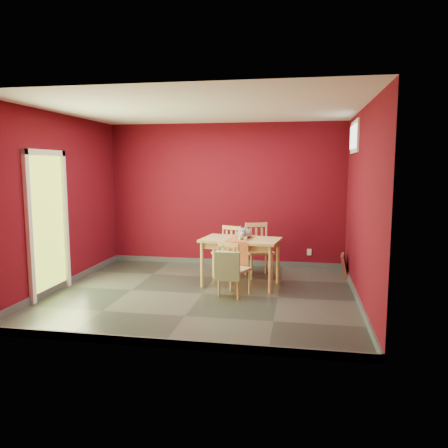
% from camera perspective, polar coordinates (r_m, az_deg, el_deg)
% --- Properties ---
extents(ground, '(4.50, 4.50, 0.00)m').
position_cam_1_polar(ground, '(6.63, -2.84, -9.06)').
color(ground, '#2D342D').
rests_on(ground, ground).
extents(room_shell, '(4.50, 4.50, 4.50)m').
position_cam_1_polar(room_shell, '(6.61, -2.84, -8.65)').
color(room_shell, '#530813').
rests_on(room_shell, ground).
extents(doorway, '(0.06, 1.01, 2.13)m').
position_cam_1_polar(doorway, '(6.89, -22.08, 0.58)').
color(doorway, '#B7D838').
rests_on(doorway, ground).
extents(window, '(0.05, 0.90, 0.50)m').
position_cam_1_polar(window, '(7.25, 16.66, 10.85)').
color(window, white).
rests_on(window, room_shell).
extents(outlet_plate, '(0.08, 0.02, 0.12)m').
position_cam_1_polar(outlet_plate, '(8.33, 11.07, -3.61)').
color(outlet_plate, silver).
rests_on(outlet_plate, room_shell).
extents(dining_table, '(1.30, 0.87, 0.76)m').
position_cam_1_polar(dining_table, '(6.93, 2.19, -2.69)').
color(dining_table, tan).
rests_on(dining_table, ground).
extents(table_runner, '(0.44, 0.75, 0.36)m').
position_cam_1_polar(table_runner, '(6.81, 2.06, -2.54)').
color(table_runner, '#AE582D').
rests_on(table_runner, dining_table).
extents(chair_far_left, '(0.51, 0.51, 0.85)m').
position_cam_1_polar(chair_far_left, '(7.66, 0.49, -3.42)').
color(chair_far_left, tan).
rests_on(chair_far_left, ground).
extents(chair_far_right, '(0.56, 0.56, 0.92)m').
position_cam_1_polar(chair_far_right, '(7.56, 4.50, -3.32)').
color(chair_far_right, tan).
rests_on(chair_far_right, ground).
extents(chair_near, '(0.50, 0.50, 0.82)m').
position_cam_1_polar(chair_near, '(6.41, 1.19, -5.78)').
color(chair_near, tan).
rests_on(chair_near, ground).
extents(tote_bag, '(0.35, 0.20, 0.49)m').
position_cam_1_polar(tote_bag, '(6.21, 0.46, -5.52)').
color(tote_bag, '#8EB070').
rests_on(tote_bag, chair_near).
extents(cat, '(0.42, 0.52, 0.23)m').
position_cam_1_polar(cat, '(6.93, 2.67, -0.93)').
color(cat, slate).
rests_on(cat, table_runner).
extents(picture_frame, '(0.18, 0.41, 0.40)m').
position_cam_1_polar(picture_frame, '(7.83, 15.45, -5.24)').
color(picture_frame, brown).
rests_on(picture_frame, ground).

